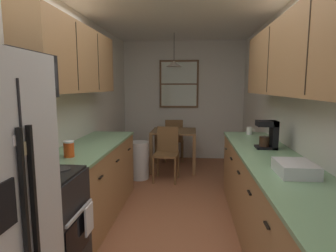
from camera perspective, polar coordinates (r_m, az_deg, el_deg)
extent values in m
plane|color=#995B3D|center=(3.88, 1.63, -16.10)|extent=(12.00, 12.00, 0.00)
cube|color=silver|center=(3.87, -18.70, 3.02)|extent=(0.10, 9.00, 2.55)
cube|color=silver|center=(3.73, 22.94, 2.63)|extent=(0.10, 9.00, 2.55)
cube|color=silver|center=(6.19, 3.12, 5.18)|extent=(4.40, 0.10, 2.55)
cube|color=white|center=(3.68, 1.81, 23.91)|extent=(4.40, 9.00, 0.08)
cube|color=black|center=(1.69, -26.46, -19.32)|extent=(0.01, 0.01, 1.59)
cube|color=black|center=(1.66, -26.78, -19.98)|extent=(0.02, 0.02, 1.13)
cube|color=black|center=(1.72, -25.31, -18.86)|extent=(0.02, 0.02, 1.13)
cube|color=black|center=(1.48, -30.38, -13.96)|extent=(0.01, 0.15, 0.22)
cube|color=beige|center=(1.57, -26.92, -4.02)|extent=(0.01, 0.05, 0.07)
cube|color=white|center=(1.50, -28.53, -2.57)|extent=(0.01, 0.04, 0.05)
cube|color=black|center=(2.56, -24.77, -19.03)|extent=(0.62, 0.60, 0.90)
cube|color=black|center=(2.45, -17.86, -20.81)|extent=(0.01, 0.42, 0.30)
cube|color=silver|center=(2.35, -17.50, -16.39)|extent=(0.02, 0.48, 0.02)
cube|color=black|center=(2.40, -25.42, -9.14)|extent=(0.59, 0.57, 0.02)
cube|color=black|center=(2.52, -31.08, -6.56)|extent=(0.06, 0.60, 0.20)
cylinder|color=#2D2D2D|center=(2.36, -30.05, -9.33)|extent=(0.15, 0.15, 0.01)
cylinder|color=#2D2D2D|center=(2.57, -26.67, -7.73)|extent=(0.15, 0.15, 0.01)
cylinder|color=#2D2D2D|center=(2.22, -24.01, -10.04)|extent=(0.15, 0.15, 0.01)
cylinder|color=#2D2D2D|center=(2.44, -21.00, -8.23)|extent=(0.15, 0.15, 0.01)
cube|color=black|center=(2.36, -29.09, 9.01)|extent=(0.38, 0.64, 0.34)
cube|color=black|center=(2.21, -25.79, 9.36)|extent=(0.01, 0.38, 0.22)
cube|color=#2D2D33|center=(2.45, -22.41, 9.34)|extent=(0.01, 0.13, 0.22)
cube|color=#A87A4C|center=(3.61, -14.98, -10.80)|extent=(0.60, 1.87, 0.87)
cube|color=#7AA87A|center=(3.50, -15.25, -3.80)|extent=(0.63, 1.89, 0.03)
cube|color=black|center=(2.88, -13.50, -10.12)|extent=(0.02, 0.10, 0.01)
cube|color=black|center=(3.45, -10.23, -6.98)|extent=(0.02, 0.10, 0.01)
cube|color=black|center=(4.03, -7.92, -4.72)|extent=(0.02, 0.10, 0.01)
cube|color=#A87A4C|center=(3.44, -18.42, 12.69)|extent=(0.32, 1.97, 0.74)
cube|color=#2D2319|center=(3.08, -18.00, 13.29)|extent=(0.01, 0.01, 0.68)
cube|color=#2D2319|center=(3.69, -14.00, 12.53)|extent=(0.01, 0.01, 0.68)
cube|color=#A87A4C|center=(2.94, 21.12, -15.56)|extent=(0.60, 3.37, 0.87)
cube|color=#7AA87A|center=(2.79, 21.59, -7.06)|extent=(0.63, 3.39, 0.03)
cube|color=black|center=(2.02, 19.46, -18.53)|extent=(0.02, 0.10, 0.01)
cube|color=black|center=(2.52, 16.22, -12.90)|extent=(0.02, 0.10, 0.01)
cube|color=black|center=(3.04, 14.16, -9.16)|extent=(0.02, 0.10, 0.01)
cube|color=black|center=(3.57, 12.74, -6.51)|extent=(0.02, 0.10, 0.01)
cube|color=black|center=(4.11, 11.70, -4.55)|extent=(0.02, 0.10, 0.01)
cube|color=#A87A4C|center=(2.72, 25.89, 13.03)|extent=(0.32, 3.07, 0.72)
cube|color=#2D2319|center=(2.19, 26.60, 14.38)|extent=(0.01, 0.01, 0.66)
cube|color=#2D2319|center=(3.15, 19.72, 12.57)|extent=(0.01, 0.01, 0.66)
cube|color=brown|center=(5.31, 1.20, -1.06)|extent=(0.83, 0.78, 0.03)
cube|color=brown|center=(5.08, -3.48, -5.88)|extent=(0.06, 0.06, 0.73)
cube|color=brown|center=(5.02, 5.34, -6.05)|extent=(0.06, 0.06, 0.73)
cube|color=brown|center=(5.78, -2.42, -4.16)|extent=(0.06, 0.06, 0.73)
cube|color=brown|center=(5.73, 5.30, -4.28)|extent=(0.06, 0.06, 0.73)
cube|color=brown|center=(4.72, -0.41, -5.86)|extent=(0.43, 0.43, 0.04)
cube|color=brown|center=(4.85, -0.04, -2.76)|extent=(0.37, 0.06, 0.45)
cylinder|color=brown|center=(4.59, 1.47, -9.33)|extent=(0.04, 0.04, 0.43)
cylinder|color=brown|center=(4.65, -3.04, -9.09)|extent=(0.04, 0.04, 0.43)
cylinder|color=brown|center=(4.93, 2.07, -8.07)|extent=(0.04, 0.04, 0.43)
cylinder|color=brown|center=(4.99, -2.12, -7.88)|extent=(0.04, 0.04, 0.43)
cube|color=brown|center=(6.03, 1.17, -2.80)|extent=(0.44, 0.44, 0.04)
cube|color=brown|center=(5.81, 1.23, -0.96)|extent=(0.37, 0.07, 0.45)
cylinder|color=brown|center=(6.25, -0.55, -4.60)|extent=(0.04, 0.04, 0.43)
cylinder|color=brown|center=(6.26, 2.79, -4.59)|extent=(0.04, 0.04, 0.43)
cylinder|color=brown|center=(5.90, -0.56, -5.37)|extent=(0.04, 0.04, 0.43)
cylinder|color=brown|center=(5.91, 2.99, -5.36)|extent=(0.04, 0.04, 0.43)
cylinder|color=black|center=(5.29, 1.25, 15.79)|extent=(0.01, 0.01, 0.50)
cone|color=#B7B2A8|center=(5.26, 1.24, 12.53)|extent=(0.28, 0.28, 0.10)
sphere|color=white|center=(5.26, 1.24, 12.75)|extent=(0.06, 0.06, 0.06)
cube|color=brown|center=(6.12, 2.25, 8.53)|extent=(0.84, 0.04, 1.02)
cube|color=silver|center=(6.10, 2.24, 8.53)|extent=(0.76, 0.01, 0.94)
cube|color=brown|center=(6.10, 2.24, 8.53)|extent=(0.76, 0.02, 0.03)
cylinder|color=silver|center=(4.89, -5.86, -6.96)|extent=(0.33, 0.33, 0.64)
cylinder|color=#D84C19|center=(2.92, -19.52, -4.57)|extent=(0.10, 0.10, 0.14)
cylinder|color=white|center=(2.90, -19.60, -3.04)|extent=(0.10, 0.10, 0.02)
cube|color=white|center=(2.52, -15.79, -17.77)|extent=(0.02, 0.16, 0.24)
cube|color=black|center=(3.32, 19.28, -4.11)|extent=(0.22, 0.18, 0.02)
cube|color=black|center=(3.32, 20.74, -1.68)|extent=(0.06, 0.18, 0.31)
cube|color=black|center=(3.28, 19.50, 0.48)|extent=(0.22, 0.18, 0.06)
cylinder|color=#331E14|center=(3.30, 19.00, -2.98)|extent=(0.11, 0.11, 0.11)
cylinder|color=white|center=(4.18, 16.23, -0.95)|extent=(0.08, 0.08, 0.11)
torus|color=white|center=(4.19, 16.94, -0.88)|extent=(0.05, 0.01, 0.05)
cube|color=silver|center=(2.43, 24.49, -7.87)|extent=(0.28, 0.34, 0.10)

